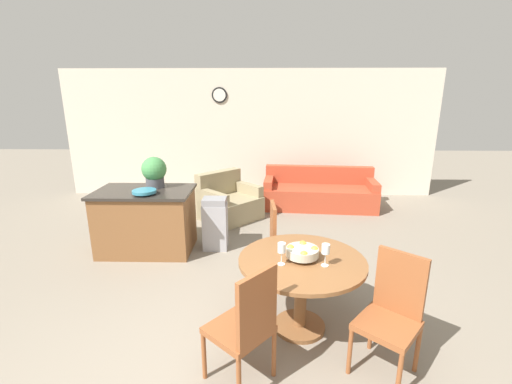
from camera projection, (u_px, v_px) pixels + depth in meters
The scene contains 14 objects.
wall_back at pixel (250, 134), 7.41m from camera, with size 8.00×0.09×2.70m.
dining_table at pixel (301, 275), 3.13m from camera, with size 1.15×1.15×0.72m.
dining_chair_near_left at pixel (246, 323), 2.51m from camera, with size 0.59×0.59×0.98m.
dining_chair_near_right at pixel (392, 310), 2.67m from camera, with size 0.59×0.59×0.98m.
dining_chair_far_side at pixel (282, 242), 3.91m from camera, with size 0.45×0.45×0.98m.
fruit_bowl at pixel (302, 252), 3.07m from camera, with size 0.29×0.29×0.13m.
wine_glass_left at pixel (282, 249), 2.95m from camera, with size 0.07×0.07×0.20m.
wine_glass_right at pixel (326, 250), 2.92m from camera, with size 0.07×0.07×0.20m.
kitchen_island at pixel (146, 221), 4.82m from camera, with size 1.32×0.82×0.89m.
teal_bowl at pixel (144, 192), 4.48m from camera, with size 0.31×0.31×0.06m.
potted_plant at pixel (154, 171), 4.79m from camera, with size 0.34×0.34×0.43m.
trash_bin at pixel (215, 224), 4.91m from camera, with size 0.34×0.28×0.76m.
couch at pixel (319, 193), 6.81m from camera, with size 2.22×1.02×0.77m.
armchair at pixel (229, 203), 6.15m from camera, with size 1.24×1.24×0.83m.
Camera 1 is at (0.29, -2.07, 2.14)m, focal length 24.00 mm.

